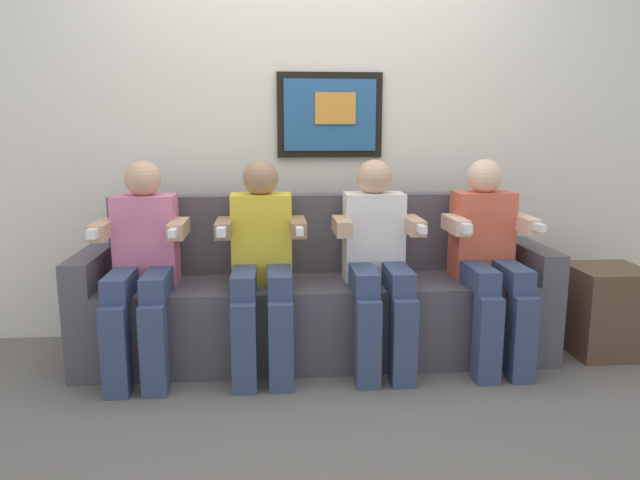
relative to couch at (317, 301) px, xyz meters
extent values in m
plane|color=#66605B|center=(0.00, -0.33, -0.31)|extent=(6.49, 6.49, 0.00)
cube|color=silver|center=(0.00, 0.44, 0.99)|extent=(4.99, 0.05, 2.60)
cube|color=black|center=(0.11, 0.40, 1.04)|extent=(0.63, 0.03, 0.50)
cube|color=#26598C|center=(0.11, 0.38, 1.04)|extent=(0.55, 0.02, 0.42)
cube|color=orange|center=(0.14, 0.37, 1.08)|extent=(0.24, 0.02, 0.18)
cube|color=#514C56|center=(0.00, -0.04, -0.09)|extent=(2.31, 0.58, 0.45)
cube|color=#514C56|center=(0.00, 0.18, 0.36)|extent=(2.31, 0.14, 0.45)
cube|color=#514C56|center=(-1.23, -0.04, 0.00)|extent=(0.14, 0.58, 0.62)
cube|color=#514C56|center=(1.23, -0.04, 0.00)|extent=(0.14, 0.58, 0.62)
cube|color=pink|center=(-0.92, -0.05, 0.38)|extent=(0.32, 0.20, 0.48)
sphere|color=tan|center=(-0.92, -0.05, 0.70)|extent=(0.19, 0.19, 0.19)
cube|color=#38476B|center=(-1.01, -0.25, 0.20)|extent=(0.12, 0.40, 0.12)
cube|color=#38476B|center=(-0.83, -0.25, 0.20)|extent=(0.12, 0.40, 0.12)
cube|color=#38476B|center=(-1.01, -0.45, -0.09)|extent=(0.12, 0.12, 0.45)
cube|color=#38476B|center=(-0.83, -0.45, -0.09)|extent=(0.12, 0.12, 0.45)
cube|color=tan|center=(-1.11, -0.17, 0.46)|extent=(0.08, 0.28, 0.08)
cube|color=tan|center=(-0.73, -0.17, 0.46)|extent=(0.08, 0.28, 0.08)
cube|color=white|center=(-0.73, -0.33, 0.47)|extent=(0.04, 0.13, 0.04)
cube|color=white|center=(-1.11, -0.33, 0.47)|extent=(0.04, 0.10, 0.04)
cube|color=yellow|center=(-0.31, -0.05, 0.38)|extent=(0.32, 0.20, 0.48)
sphere|color=#9E7556|center=(-0.31, -0.05, 0.70)|extent=(0.19, 0.19, 0.19)
cube|color=#38476B|center=(-0.40, -0.25, 0.20)|extent=(0.12, 0.40, 0.12)
cube|color=#38476B|center=(-0.22, -0.25, 0.20)|extent=(0.12, 0.40, 0.12)
cube|color=#38476B|center=(-0.40, -0.45, -0.09)|extent=(0.12, 0.12, 0.45)
cube|color=#38476B|center=(-0.22, -0.45, -0.09)|extent=(0.12, 0.12, 0.45)
cube|color=#9E7556|center=(-0.50, -0.17, 0.46)|extent=(0.08, 0.28, 0.08)
cube|color=#9E7556|center=(-0.12, -0.17, 0.46)|extent=(0.08, 0.28, 0.08)
cube|color=white|center=(-0.12, -0.33, 0.47)|extent=(0.04, 0.13, 0.04)
cube|color=white|center=(-0.50, -0.33, 0.47)|extent=(0.04, 0.10, 0.04)
cube|color=white|center=(0.31, -0.05, 0.38)|extent=(0.32, 0.20, 0.48)
sphere|color=tan|center=(0.31, -0.05, 0.70)|extent=(0.19, 0.19, 0.19)
cube|color=#38476B|center=(0.22, -0.25, 0.20)|extent=(0.12, 0.40, 0.12)
cube|color=#38476B|center=(0.40, -0.25, 0.20)|extent=(0.12, 0.40, 0.12)
cube|color=#38476B|center=(0.22, -0.45, -0.09)|extent=(0.12, 0.12, 0.45)
cube|color=#38476B|center=(0.40, -0.45, -0.09)|extent=(0.12, 0.12, 0.45)
cube|color=tan|center=(0.12, -0.17, 0.46)|extent=(0.08, 0.28, 0.08)
cube|color=tan|center=(0.50, -0.17, 0.46)|extent=(0.08, 0.28, 0.08)
cube|color=white|center=(0.50, -0.33, 0.47)|extent=(0.04, 0.13, 0.04)
cube|color=#D8593F|center=(0.92, -0.05, 0.38)|extent=(0.32, 0.20, 0.48)
sphere|color=beige|center=(0.92, -0.05, 0.70)|extent=(0.19, 0.19, 0.19)
cube|color=#38476B|center=(0.83, -0.25, 0.20)|extent=(0.12, 0.40, 0.12)
cube|color=#38476B|center=(1.01, -0.25, 0.20)|extent=(0.12, 0.40, 0.12)
cube|color=#38476B|center=(0.83, -0.45, -0.09)|extent=(0.12, 0.12, 0.45)
cube|color=#38476B|center=(1.01, -0.45, -0.09)|extent=(0.12, 0.12, 0.45)
cube|color=beige|center=(0.73, -0.17, 0.46)|extent=(0.08, 0.28, 0.08)
cube|color=beige|center=(1.11, -0.17, 0.46)|extent=(0.08, 0.28, 0.08)
cube|color=white|center=(1.11, -0.33, 0.47)|extent=(0.04, 0.13, 0.04)
cube|color=white|center=(0.73, -0.33, 0.47)|extent=(0.04, 0.10, 0.04)
cube|color=brown|center=(1.65, -0.11, -0.06)|extent=(0.40, 0.40, 0.50)
camera|label=1|loc=(-0.26, -3.20, 0.97)|focal=33.15mm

